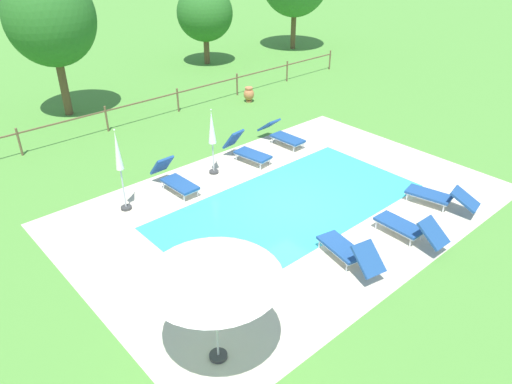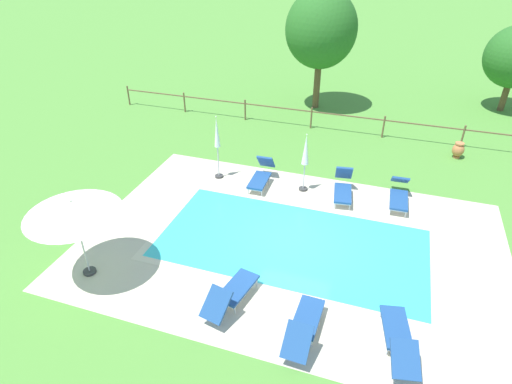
{
  "view_description": "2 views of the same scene",
  "coord_description": "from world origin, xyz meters",
  "px_view_note": "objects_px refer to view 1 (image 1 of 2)",
  "views": [
    {
      "loc": [
        -8.96,
        -8.55,
        7.56
      ],
      "look_at": [
        -0.89,
        0.5,
        0.6
      ],
      "focal_mm": 33.95,
      "sensor_mm": 36.0,
      "label": 1
    },
    {
      "loc": [
        2.25,
        -10.2,
        8.34
      ],
      "look_at": [
        -1.7,
        1.6,
        0.59
      ],
      "focal_mm": 29.97,
      "sensor_mm": 36.0,
      "label": 2
    }
  ],
  "objects_px": {
    "sun_lounger_north_mid": "(349,251)",
    "sun_lounger_north_end": "(439,196)",
    "sun_lounger_south_mid": "(409,227)",
    "terracotta_urn_near_fence": "(249,94)",
    "patio_umbrella_open_foreground": "(214,269)",
    "tree_west_mid": "(205,13)",
    "tree_centre": "(50,18)",
    "sun_lounger_north_far": "(175,179)",
    "patio_umbrella_closed_row_west": "(119,159)",
    "sun_lounger_north_near_steps": "(247,150)",
    "patio_umbrella_closed_row_mid_west": "(212,132)",
    "sun_lounger_south_near_corner": "(282,135)"
  },
  "relations": [
    {
      "from": "patio_umbrella_closed_row_west",
      "to": "sun_lounger_north_mid",
      "type": "bearing_deg",
      "value": -64.37
    },
    {
      "from": "sun_lounger_south_near_corner",
      "to": "patio_umbrella_open_foreground",
      "type": "distance_m",
      "value": 10.52
    },
    {
      "from": "sun_lounger_north_mid",
      "to": "sun_lounger_north_end",
      "type": "xyz_separation_m",
      "value": [
        4.12,
        -0.07,
        -0.02
      ]
    },
    {
      "from": "tree_centre",
      "to": "sun_lounger_north_far",
      "type": "bearing_deg",
      "value": -91.78
    },
    {
      "from": "sun_lounger_south_near_corner",
      "to": "sun_lounger_south_mid",
      "type": "bearing_deg",
      "value": -105.44
    },
    {
      "from": "sun_lounger_north_near_steps",
      "to": "tree_centre",
      "type": "height_order",
      "value": "tree_centre"
    },
    {
      "from": "patio_umbrella_closed_row_west",
      "to": "terracotta_urn_near_fence",
      "type": "bearing_deg",
      "value": 27.89
    },
    {
      "from": "sun_lounger_north_end",
      "to": "patio_umbrella_open_foreground",
      "type": "bearing_deg",
      "value": -179.01
    },
    {
      "from": "sun_lounger_south_near_corner",
      "to": "patio_umbrella_closed_row_mid_west",
      "type": "relative_size",
      "value": 0.89
    },
    {
      "from": "tree_centre",
      "to": "patio_umbrella_open_foreground",
      "type": "bearing_deg",
      "value": -102.74
    },
    {
      "from": "sun_lounger_north_far",
      "to": "sun_lounger_south_mid",
      "type": "relative_size",
      "value": 0.94
    },
    {
      "from": "sun_lounger_south_near_corner",
      "to": "patio_umbrella_open_foreground",
      "type": "height_order",
      "value": "patio_umbrella_open_foreground"
    },
    {
      "from": "patio_umbrella_closed_row_west",
      "to": "patio_umbrella_closed_row_mid_west",
      "type": "relative_size",
      "value": 1.12
    },
    {
      "from": "sun_lounger_north_end",
      "to": "patio_umbrella_open_foreground",
      "type": "height_order",
      "value": "patio_umbrella_open_foreground"
    },
    {
      "from": "sun_lounger_north_mid",
      "to": "patio_umbrella_open_foreground",
      "type": "xyz_separation_m",
      "value": [
        -4.24,
        -0.21,
        1.83
      ]
    },
    {
      "from": "sun_lounger_north_far",
      "to": "sun_lounger_north_end",
      "type": "bearing_deg",
      "value": -48.99
    },
    {
      "from": "sun_lounger_north_far",
      "to": "patio_umbrella_closed_row_mid_west",
      "type": "distance_m",
      "value": 1.94
    },
    {
      "from": "tree_west_mid",
      "to": "tree_centre",
      "type": "height_order",
      "value": "tree_centre"
    },
    {
      "from": "sun_lounger_south_mid",
      "to": "terracotta_urn_near_fence",
      "type": "xyz_separation_m",
      "value": [
        4.03,
        11.1,
        -0.0
      ]
    },
    {
      "from": "sun_lounger_north_end",
      "to": "patio_umbrella_closed_row_mid_west",
      "type": "relative_size",
      "value": 0.94
    },
    {
      "from": "patio_umbrella_open_foreground",
      "to": "tree_west_mid",
      "type": "xyz_separation_m",
      "value": [
        12.83,
        17.56,
        0.6
      ]
    },
    {
      "from": "sun_lounger_south_near_corner",
      "to": "patio_umbrella_closed_row_west",
      "type": "relative_size",
      "value": 0.79
    },
    {
      "from": "sun_lounger_north_mid",
      "to": "sun_lounger_south_mid",
      "type": "xyz_separation_m",
      "value": [
        2.0,
        -0.41,
        -0.0
      ]
    },
    {
      "from": "sun_lounger_south_near_corner",
      "to": "patio_umbrella_closed_row_west",
      "type": "xyz_separation_m",
      "value": [
        -6.72,
        -0.29,
        1.26
      ]
    },
    {
      "from": "patio_umbrella_closed_row_mid_west",
      "to": "patio_umbrella_open_foreground",
      "type": "bearing_deg",
      "value": -126.78
    },
    {
      "from": "sun_lounger_north_near_steps",
      "to": "terracotta_urn_near_fence",
      "type": "bearing_deg",
      "value": 48.4
    },
    {
      "from": "sun_lounger_north_near_steps",
      "to": "sun_lounger_south_mid",
      "type": "distance_m",
      "value": 6.47
    },
    {
      "from": "sun_lounger_north_near_steps",
      "to": "sun_lounger_north_far",
      "type": "distance_m",
      "value": 3.06
    },
    {
      "from": "sun_lounger_north_far",
      "to": "sun_lounger_south_near_corner",
      "type": "relative_size",
      "value": 0.94
    },
    {
      "from": "sun_lounger_north_far",
      "to": "tree_west_mid",
      "type": "height_order",
      "value": "tree_west_mid"
    },
    {
      "from": "sun_lounger_north_near_steps",
      "to": "sun_lounger_south_near_corner",
      "type": "height_order",
      "value": "sun_lounger_north_near_steps"
    },
    {
      "from": "terracotta_urn_near_fence",
      "to": "tree_centre",
      "type": "relative_size",
      "value": 0.12
    },
    {
      "from": "tree_centre",
      "to": "sun_lounger_north_mid",
      "type": "bearing_deg",
      "value": -86.62
    },
    {
      "from": "sun_lounger_north_far",
      "to": "terracotta_urn_near_fence",
      "type": "distance_m",
      "value": 8.58
    },
    {
      "from": "sun_lounger_north_mid",
      "to": "sun_lounger_north_far",
      "type": "relative_size",
      "value": 1.08
    },
    {
      "from": "sun_lounger_north_near_steps",
      "to": "patio_umbrella_open_foreground",
      "type": "distance_m",
      "value": 8.97
    },
    {
      "from": "patio_umbrella_open_foreground",
      "to": "tree_west_mid",
      "type": "height_order",
      "value": "tree_west_mid"
    },
    {
      "from": "sun_lounger_north_far",
      "to": "sun_lounger_south_mid",
      "type": "bearing_deg",
      "value": -63.86
    },
    {
      "from": "sun_lounger_north_end",
      "to": "sun_lounger_north_mid",
      "type": "bearing_deg",
      "value": 179.09
    },
    {
      "from": "patio_umbrella_open_foreground",
      "to": "tree_west_mid",
      "type": "distance_m",
      "value": 21.76
    },
    {
      "from": "tree_centre",
      "to": "tree_west_mid",
      "type": "bearing_deg",
      "value": 15.61
    },
    {
      "from": "patio_umbrella_closed_row_mid_west",
      "to": "tree_centre",
      "type": "xyz_separation_m",
      "value": [
        -1.34,
        8.61,
        2.54
      ]
    },
    {
      "from": "sun_lounger_north_end",
      "to": "patio_umbrella_closed_row_mid_west",
      "type": "height_order",
      "value": "patio_umbrella_closed_row_mid_west"
    },
    {
      "from": "sun_lounger_north_mid",
      "to": "sun_lounger_north_end",
      "type": "relative_size",
      "value": 0.96
    },
    {
      "from": "sun_lounger_north_far",
      "to": "sun_lounger_north_end",
      "type": "height_order",
      "value": "sun_lounger_north_far"
    },
    {
      "from": "sun_lounger_south_mid",
      "to": "sun_lounger_north_near_steps",
      "type": "bearing_deg",
      "value": 90.73
    },
    {
      "from": "sun_lounger_north_mid",
      "to": "terracotta_urn_near_fence",
      "type": "xyz_separation_m",
      "value": [
        6.03,
        10.69,
        -0.0
      ]
    },
    {
      "from": "sun_lounger_north_near_steps",
      "to": "sun_lounger_north_end",
      "type": "bearing_deg",
      "value": -70.19
    },
    {
      "from": "patio_umbrella_closed_row_west",
      "to": "sun_lounger_south_near_corner",
      "type": "bearing_deg",
      "value": 2.48
    },
    {
      "from": "sun_lounger_south_near_corner",
      "to": "terracotta_urn_near_fence",
      "type": "distance_m",
      "value": 4.93
    }
  ]
}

